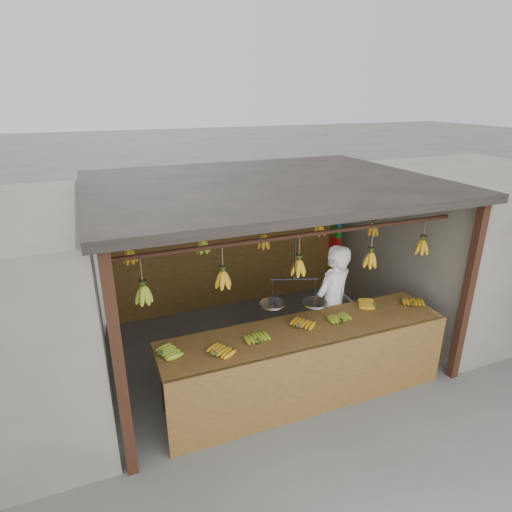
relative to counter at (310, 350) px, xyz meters
name	(u,v)px	position (x,y,z in m)	size (l,w,h in m)	color
ground	(264,348)	(-0.05, 1.23, -0.70)	(80.00, 80.00, 0.00)	#5B5B57
stall	(255,208)	(-0.05, 1.56, 1.27)	(4.30, 3.30, 2.40)	black
neighbor_right	(468,241)	(3.55, 1.23, 0.45)	(3.00, 3.00, 2.30)	slate
counter	(310,350)	(0.00, 0.00, 0.00)	(3.46, 0.77, 0.96)	brown
hanging_bananas	(264,240)	(-0.05, 1.24, 0.92)	(3.57, 2.24, 0.40)	#92A523
balance_scale	(294,300)	(-0.11, 0.23, 0.54)	(0.74, 0.44, 0.81)	black
vendor	(332,306)	(0.66, 0.63, 0.13)	(0.61, 0.40, 1.66)	white
bag_bundles	(335,237)	(1.89, 2.58, 0.31)	(0.08, 0.26, 1.19)	#1426BF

